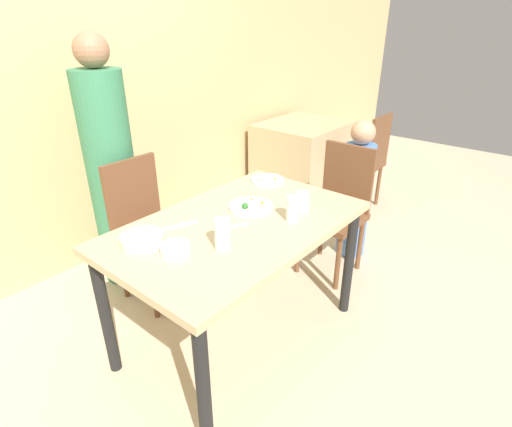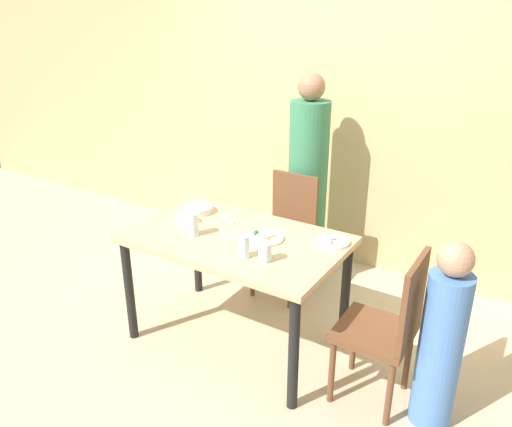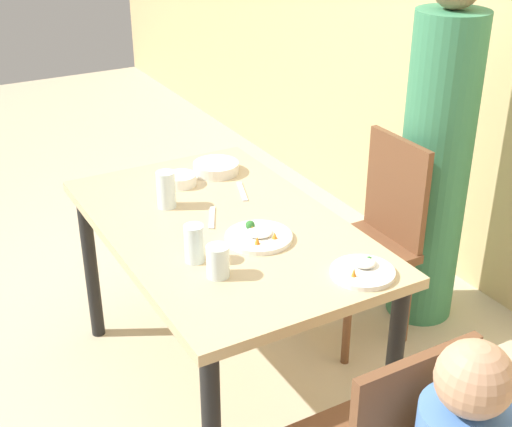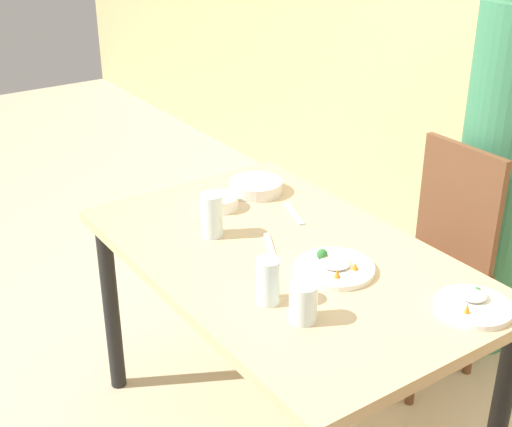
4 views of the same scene
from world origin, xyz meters
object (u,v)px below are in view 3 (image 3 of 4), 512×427
Objects in this scene: glass_water_tall at (194,243)px; plate_rice_adult at (363,271)px; chair_adult_spot at (373,234)px; person_adult at (435,164)px; bowl_curry at (216,167)px.

plate_rice_adult is at bearing 51.97° from glass_water_tall.
chair_adult_spot is 4.36× the size of plate_rice_adult.
chair_adult_spot is 6.92× the size of glass_water_tall.
person_adult is 0.98m from bowl_curry.
glass_water_tall is at bearing -128.03° from plate_rice_adult.
plate_rice_adult is 0.57m from glass_water_tall.
bowl_curry is (-0.40, -0.57, 0.29)m from chair_adult_spot.
chair_adult_spot is 0.75m from bowl_curry.
bowl_curry is at bearing -177.30° from plate_rice_adult.
person_adult is at bearing 124.92° from plate_rice_adult.
chair_adult_spot is 4.69× the size of bowl_curry.
glass_water_tall reaches higher than plate_rice_adult.
chair_adult_spot is 0.83m from plate_rice_adult.
bowl_curry is 0.76m from glass_water_tall.
chair_adult_spot is 0.56× the size of person_adult.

